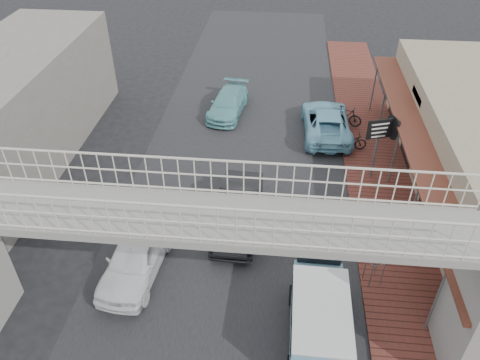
% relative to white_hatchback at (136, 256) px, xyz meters
% --- Properties ---
extents(ground, '(120.00, 120.00, 0.00)m').
position_rel_white_hatchback_xyz_m(ground, '(3.20, 1.40, -0.76)').
color(ground, black).
rests_on(ground, ground).
extents(road_strip, '(10.00, 60.00, 0.01)m').
position_rel_white_hatchback_xyz_m(road_strip, '(3.20, 1.40, -0.76)').
color(road_strip, black).
rests_on(road_strip, ground).
extents(sidewalk, '(3.00, 40.00, 0.10)m').
position_rel_white_hatchback_xyz_m(sidewalk, '(9.70, 4.40, -0.71)').
color(sidewalk, brown).
rests_on(sidewalk, ground).
extents(footbridge, '(16.40, 2.40, 6.34)m').
position_rel_white_hatchback_xyz_m(footbridge, '(3.20, -2.60, 2.42)').
color(footbridge, gray).
rests_on(footbridge, ground).
extents(building_far_left, '(5.00, 14.00, 5.00)m').
position_rel_white_hatchback_xyz_m(building_far_left, '(-7.80, 7.40, 1.74)').
color(building_far_left, gray).
rests_on(building_far_left, ground).
extents(white_hatchback, '(2.19, 4.61, 1.52)m').
position_rel_white_hatchback_xyz_m(white_hatchback, '(0.00, 0.00, 0.00)').
color(white_hatchback, white).
rests_on(white_hatchback, ground).
extents(dark_sedan, '(1.78, 4.79, 1.56)m').
position_rel_white_hatchback_xyz_m(dark_sedan, '(3.45, 2.86, 0.02)').
color(dark_sedan, black).
rests_on(dark_sedan, ground).
extents(angkot_curb, '(2.61, 5.30, 1.45)m').
position_rel_white_hatchback_xyz_m(angkot_curb, '(7.40, 10.66, -0.04)').
color(angkot_curb, '#7CBED7').
rests_on(angkot_curb, ground).
extents(angkot_far, '(2.30, 4.52, 1.26)m').
position_rel_white_hatchback_xyz_m(angkot_far, '(1.89, 12.43, -0.13)').
color(angkot_far, '#6BB4BA').
rests_on(angkot_far, ground).
extents(angkot_van, '(1.86, 3.96, 1.93)m').
position_rel_white_hatchback_xyz_m(angkot_van, '(6.51, -2.37, 0.46)').
color(angkot_van, black).
rests_on(angkot_van, ground).
extents(motorcycle_near, '(1.78, 0.72, 0.91)m').
position_rel_white_hatchback_xyz_m(motorcycle_near, '(8.50, 9.04, -0.20)').
color(motorcycle_near, black).
rests_on(motorcycle_near, sidewalk).
extents(motorcycle_far, '(1.88, 1.12, 1.09)m').
position_rel_white_hatchback_xyz_m(motorcycle_far, '(8.50, 11.56, -0.12)').
color(motorcycle_far, black).
rests_on(motorcycle_far, sidewalk).
extents(street_clock, '(0.66, 0.62, 2.55)m').
position_rel_white_hatchback_xyz_m(street_clock, '(8.58, 0.24, 1.45)').
color(street_clock, '#59595B').
rests_on(street_clock, sidewalk).
extents(arrow_sign, '(1.90, 1.27, 3.15)m').
position_rel_white_hatchback_xyz_m(arrow_sign, '(10.09, 7.00, 1.88)').
color(arrow_sign, '#59595B').
rests_on(arrow_sign, sidewalk).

